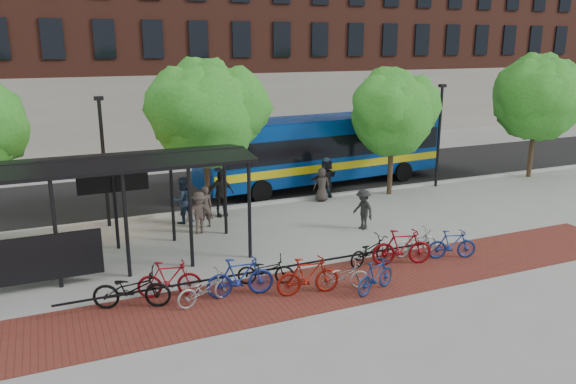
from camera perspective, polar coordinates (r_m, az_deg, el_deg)
name	(u,v)px	position (r m, az deg, el deg)	size (l,w,h in m)	color
ground	(306,230)	(21.97, 1.89, -3.86)	(160.00, 160.00, 0.00)	#9E9E99
asphalt_street	(240,184)	(29.10, -4.89, 0.81)	(160.00, 8.00, 0.01)	black
curb	(269,203)	(25.46, -1.98, -1.07)	(160.00, 0.25, 0.12)	#B7B7B2
brick_strip	(318,288)	(16.98, 3.05, -9.71)	(24.00, 3.00, 0.01)	maroon
bike_rack_rail	(266,284)	(17.24, -2.23, -9.30)	(12.00, 0.05, 0.95)	black
building_brick	(282,6)	(48.71, -0.65, 18.37)	(55.00, 14.00, 20.00)	brown
bus_shelter	(80,177)	(18.75, -20.42, 1.43)	(10.60, 3.07, 3.60)	black
tree_b	(207,110)	(23.08, -8.26, 8.27)	(5.15, 4.20, 6.47)	#382619
tree_c	(394,110)	(26.93, 10.72, 8.23)	(4.66, 3.80, 5.92)	#382619
tree_d	(538,94)	(32.80, 24.08, 9.10)	(5.39, 4.40, 6.55)	#382619
lamp_post_left	(104,158)	(22.86, -18.21, 3.27)	(0.35, 0.20, 5.12)	black
lamp_post_right	(439,133)	(29.02, 15.11, 5.84)	(0.35, 0.20, 5.12)	black
bus	(322,146)	(28.49, 3.50, 4.64)	(13.10, 3.93, 3.49)	navy
bike_0	(132,289)	(16.15, -15.60, -9.47)	(0.74, 2.11, 1.11)	black
bike_1	(169,279)	(16.55, -11.96, -8.65)	(0.51, 1.81, 1.09)	maroon
bike_2	(205,288)	(16.02, -8.42, -9.65)	(0.60, 1.73, 0.91)	#98989A
bike_3	(240,277)	(16.27, -4.88, -8.62)	(0.55, 1.96, 1.18)	navy
bike_4	(266,270)	(17.07, -2.29, -7.92)	(0.59, 1.70, 0.89)	black
bike_5	(308,276)	(16.36, 2.06, -8.52)	(0.53, 1.89, 1.14)	maroon
bike_6	(341,276)	(16.76, 5.46, -8.47)	(0.58, 1.66, 0.87)	#A1A1A3
bike_7	(376,276)	(16.73, 8.90, -8.43)	(0.46, 1.63, 0.98)	navy
bike_8	(370,251)	(18.71, 8.34, -5.92)	(0.62, 1.78, 0.93)	black
bike_9	(402,247)	(18.80, 11.51, -5.52)	(0.57, 2.01, 1.21)	maroon
bike_10	(416,242)	(19.80, 12.87, -4.99)	(0.60, 1.73, 0.91)	#A09FA2
bike_11	(452,244)	(19.77, 16.33, -5.13)	(0.47, 1.66, 1.00)	navy
pedestrian_1	(205,207)	(22.29, -8.45, -1.51)	(0.61, 0.40, 1.66)	#443A36
pedestrian_2	(182,200)	(22.94, -10.70, -0.83)	(0.92, 0.72, 1.89)	#1E2D47
pedestrian_3	(199,213)	(21.59, -9.00, -2.10)	(1.06, 0.61, 1.64)	brown
pedestrian_4	(221,194)	(23.59, -6.85, -0.16)	(1.14, 0.48, 1.95)	black
pedestrian_5	(326,179)	(26.19, 3.91, 1.36)	(1.76, 0.56, 1.89)	black
pedestrian_6	(322,185)	(25.76, 3.44, 0.75)	(0.76, 0.49, 1.55)	#38302D
pedestrian_7	(325,178)	(26.16, 3.80, 1.42)	(0.71, 0.47, 1.96)	#22384F
pedestrian_9	(363,209)	(22.02, 7.63, -1.76)	(1.03, 0.59, 1.60)	black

